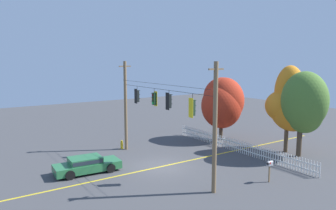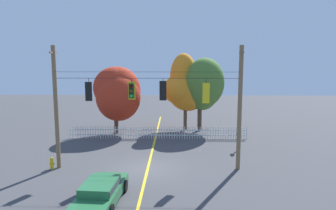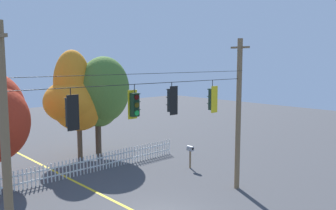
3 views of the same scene
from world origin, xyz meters
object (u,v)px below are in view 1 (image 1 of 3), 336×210
at_px(traffic_signal_northbound_primary, 154,99).
at_px(autumn_oak_far_east, 304,104).
at_px(fire_hydrant, 122,145).
at_px(traffic_signal_westbound_side, 192,108).
at_px(roadside_mailbox, 270,165).
at_px(parked_car, 87,164).
at_px(traffic_signal_northbound_secondary, 169,101).
at_px(autumn_maple_mid, 290,104).
at_px(traffic_signal_eastbound_side, 137,96).
at_px(autumn_maple_near_fence, 223,101).

xyz_separation_m(traffic_signal_northbound_primary, autumn_oak_far_east, (5.44, 10.74, -0.63)).
xyz_separation_m(traffic_signal_northbound_primary, fire_hydrant, (-5.15, -0.28, -4.63)).
height_order(traffic_signal_westbound_side, fire_hydrant, traffic_signal_westbound_side).
xyz_separation_m(traffic_signal_westbound_side, autumn_oak_far_east, (0.82, 10.76, -0.51)).
xyz_separation_m(autumn_oak_far_east, roadside_mailbox, (2.08, -6.64, -3.22)).
bearing_deg(parked_car, roadside_mailbox, 47.57).
distance_m(traffic_signal_northbound_primary, roadside_mailbox, 9.39).
relative_size(traffic_signal_westbound_side, fire_hydrant, 1.97).
xyz_separation_m(traffic_signal_northbound_secondary, parked_car, (-2.85, -5.06, -4.43)).
xyz_separation_m(autumn_maple_mid, parked_car, (-4.52, -16.48, -3.53)).
xyz_separation_m(traffic_signal_eastbound_side, fire_hydrant, (-2.50, -0.26, -4.60)).
bearing_deg(traffic_signal_northbound_secondary, roadside_mailbox, 36.61).
height_order(parked_car, fire_hydrant, parked_car).
height_order(traffic_signal_eastbound_side, autumn_maple_near_fence, autumn_maple_near_fence).
bearing_deg(parked_car, fire_hydrant, 131.65).
relative_size(traffic_signal_northbound_primary, autumn_maple_near_fence, 0.22).
relative_size(autumn_maple_near_fence, fire_hydrant, 8.00).
xyz_separation_m(traffic_signal_eastbound_side, traffic_signal_northbound_secondary, (4.62, -0.00, 0.06)).
bearing_deg(traffic_signal_eastbound_side, fire_hydrant, -174.09).
xyz_separation_m(autumn_maple_near_fence, roadside_mailbox, (10.13, -5.41, -2.70)).
bearing_deg(fire_hydrant, autumn_maple_mid, 53.01).
height_order(traffic_signal_northbound_primary, autumn_maple_mid, autumn_maple_mid).
bearing_deg(traffic_signal_westbound_side, autumn_maple_near_fence, 127.17).
height_order(traffic_signal_eastbound_side, parked_car, traffic_signal_eastbound_side).
distance_m(autumn_maple_near_fence, autumn_maple_mid, 6.53).
xyz_separation_m(traffic_signal_northbound_primary, autumn_maple_mid, (3.64, 11.40, -0.87)).
distance_m(autumn_maple_near_fence, fire_hydrant, 10.70).
relative_size(traffic_signal_northbound_primary, traffic_signal_westbound_side, 0.88).
distance_m(traffic_signal_eastbound_side, traffic_signal_northbound_primary, 2.65).
bearing_deg(roadside_mailbox, traffic_signal_northbound_secondary, -143.39).
relative_size(traffic_signal_northbound_secondary, traffic_signal_westbound_side, 0.89).
relative_size(traffic_signal_westbound_side, autumn_maple_mid, 0.21).
relative_size(traffic_signal_northbound_secondary, parked_car, 0.29).
bearing_deg(traffic_signal_northbound_primary, autumn_oak_far_east, 63.15).
height_order(traffic_signal_eastbound_side, traffic_signal_northbound_secondary, same).
relative_size(parked_car, roadside_mailbox, 3.27).
bearing_deg(traffic_signal_northbound_secondary, traffic_signal_eastbound_side, 180.00).
bearing_deg(traffic_signal_westbound_side, traffic_signal_northbound_primary, 179.76).
height_order(traffic_signal_westbound_side, parked_car, traffic_signal_westbound_side).
xyz_separation_m(autumn_maple_near_fence, autumn_maple_mid, (6.25, 1.88, 0.28)).
distance_m(autumn_maple_near_fence, autumn_oak_far_east, 8.16).
height_order(traffic_signal_northbound_secondary, autumn_maple_near_fence, autumn_maple_near_fence).
relative_size(autumn_oak_far_east, parked_car, 1.51).
height_order(autumn_maple_mid, parked_car, autumn_maple_mid).
height_order(traffic_signal_eastbound_side, fire_hydrant, traffic_signal_eastbound_side).
xyz_separation_m(traffic_signal_eastbound_side, autumn_maple_mid, (6.29, 11.42, -0.84)).
bearing_deg(traffic_signal_westbound_side, fire_hydrant, -178.49).
bearing_deg(traffic_signal_eastbound_side, autumn_maple_mid, 61.13).
distance_m(traffic_signal_westbound_side, autumn_maple_near_fence, 12.01).
distance_m(autumn_maple_mid, parked_car, 17.45).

